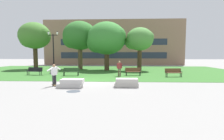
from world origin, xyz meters
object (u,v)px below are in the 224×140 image
(concrete_block_left, at_px, (126,83))
(park_bench_far_right, at_px, (35,71))
(park_bench_near_left, at_px, (71,71))
(person_bystander_near_lawn, at_px, (119,68))
(park_bench_near_right, at_px, (133,71))
(lamp_post_center, at_px, (54,65))
(park_bench_far_left, at_px, (173,72))
(skateboard, at_px, (57,86))
(concrete_block_center, at_px, (71,83))
(person_skateboarder, at_px, (54,74))

(concrete_block_left, distance_m, park_bench_far_right, 12.68)
(park_bench_near_left, height_order, person_bystander_near_lawn, person_bystander_near_lawn)
(park_bench_near_right, distance_m, lamp_post_center, 9.98)
(person_bystander_near_lawn, bearing_deg, park_bench_near_right, 30.33)
(park_bench_near_left, xyz_separation_m, park_bench_far_right, (-4.51, 0.49, 0.00))
(park_bench_far_left, distance_m, park_bench_far_right, 15.93)
(park_bench_far_right, bearing_deg, park_bench_near_left, -6.14)
(park_bench_far_right, height_order, person_bystander_near_lawn, person_bystander_near_lawn)
(skateboard, distance_m, park_bench_far_right, 8.88)
(park_bench_far_right, xyz_separation_m, lamp_post_center, (1.74, 1.52, 0.55))
(concrete_block_left, height_order, park_bench_near_right, park_bench_near_right)
(park_bench_near_left, bearing_deg, person_bystander_near_lawn, -3.80)
(lamp_post_center, bearing_deg, park_bench_far_left, -9.85)
(park_bench_near_left, distance_m, park_bench_far_left, 11.40)
(park_bench_near_right, height_order, person_bystander_near_lawn, person_bystander_near_lawn)
(concrete_block_center, bearing_deg, skateboard, 164.96)
(person_bystander_near_lawn, bearing_deg, concrete_block_left, -84.66)
(lamp_post_center, height_order, person_bystander_near_lawn, lamp_post_center)
(concrete_block_center, relative_size, person_bystander_near_lawn, 1.12)
(concrete_block_center, xyz_separation_m, lamp_post_center, (-4.73, 8.94, 0.78))
(concrete_block_center, xyz_separation_m, person_skateboarder, (-1.48, 0.56, 0.67))
(concrete_block_center, height_order, lamp_post_center, lamp_post_center)
(concrete_block_center, xyz_separation_m, park_bench_near_left, (-1.95, 6.93, 0.23))
(concrete_block_center, bearing_deg, concrete_block_left, 6.33)
(concrete_block_center, xyz_separation_m, park_bench_far_left, (9.43, 6.48, 0.23))
(park_bench_near_left, xyz_separation_m, park_bench_near_right, (7.09, 0.55, 0.00))
(person_skateboarder, distance_m, park_bench_far_right, 8.49)
(park_bench_far_right, bearing_deg, person_bystander_near_lawn, -4.86)
(skateboard, distance_m, park_bench_near_right, 9.55)
(person_bystander_near_lawn, bearing_deg, park_bench_near_left, 176.20)
(concrete_block_left, xyz_separation_m, park_bench_far_right, (-10.60, 6.96, 0.23))
(park_bench_far_left, relative_size, person_bystander_near_lawn, 1.08)
(person_skateboarder, height_order, person_bystander_near_lawn, person_bystander_near_lawn)
(person_bystander_near_lawn, bearing_deg, park_bench_far_left, -0.81)
(park_bench_far_left, bearing_deg, person_bystander_near_lawn, 179.19)
(lamp_post_center, distance_m, person_bystander_near_lawn, 8.62)
(park_bench_near_left, distance_m, lamp_post_center, 3.47)
(concrete_block_center, bearing_deg, person_bystander_near_lawn, 61.54)
(concrete_block_left, distance_m, park_bench_far_left, 8.03)
(concrete_block_left, bearing_deg, person_bystander_near_lawn, 95.34)
(person_skateboarder, relative_size, lamp_post_center, 0.32)
(park_bench_near_left, height_order, park_bench_far_left, same)
(concrete_block_center, xyz_separation_m, skateboard, (-1.16, 0.31, -0.22))
(person_bystander_near_lawn, bearing_deg, park_bench_far_right, 175.14)
(skateboard, relative_size, park_bench_far_right, 0.55)
(concrete_block_center, height_order, park_bench_near_right, park_bench_near_right)
(skateboard, bearing_deg, person_bystander_near_lawn, 52.94)
(park_bench_far_right, bearing_deg, concrete_block_left, -33.30)
(park_bench_near_right, xyz_separation_m, lamp_post_center, (-9.86, 1.46, 0.55))
(concrete_block_center, distance_m, concrete_block_left, 4.16)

